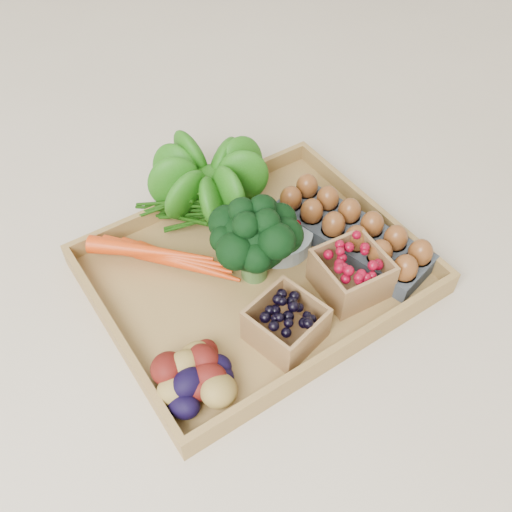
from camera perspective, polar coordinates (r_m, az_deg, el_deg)
ground at (r=1.04m, az=0.00°, el=-2.18°), size 4.00×4.00×0.00m
tray at (r=1.04m, az=0.00°, el=-1.92°), size 0.55×0.45×0.01m
carrots at (r=1.03m, az=-9.19°, el=-0.00°), size 0.22×0.16×0.05m
lettuce at (r=1.10m, az=-4.55°, el=7.86°), size 0.15×0.15×0.15m
broccoli at (r=0.98m, az=-0.17°, el=0.44°), size 0.16×0.16×0.12m
cherry_bowl at (r=1.07m, az=2.24°, el=1.91°), size 0.13×0.13×0.03m
egg_carton at (r=1.08m, az=9.44°, el=1.94°), size 0.18×0.32×0.04m
potatoes at (r=0.87m, az=-6.01°, el=-11.27°), size 0.14×0.14×0.08m
punnet_blackberry at (r=0.92m, az=2.99°, el=-6.80°), size 0.13×0.13×0.07m
punnet_raspberry at (r=0.99m, az=9.50°, el=-1.69°), size 0.12×0.12×0.08m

